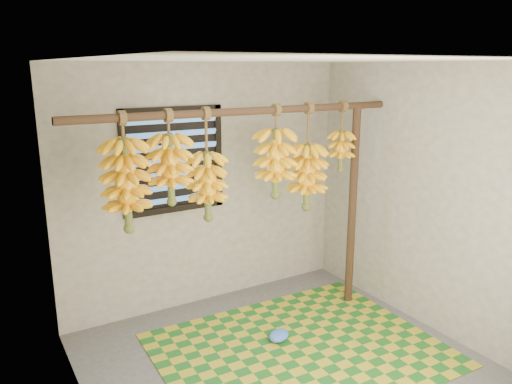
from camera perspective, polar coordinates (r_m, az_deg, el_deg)
floor at (r=4.25m, az=4.05°, el=-19.66°), size 3.00×3.00×0.01m
ceiling at (r=3.53m, az=4.75°, el=14.89°), size 3.00×3.00×0.01m
wall_back at (r=4.97m, az=-5.66°, el=0.64°), size 3.00×0.01×2.40m
wall_left at (r=3.15m, az=-18.91°, el=-8.23°), size 0.01×3.00×2.40m
wall_right at (r=4.71m, az=19.50°, el=-0.87°), size 0.01×3.00×2.40m
window at (r=4.75m, az=-9.42°, el=3.58°), size 1.00×0.04×1.00m
hanging_pole at (r=4.14m, az=-1.08°, el=9.21°), size 3.00×0.06×0.06m
support_post at (r=5.02m, az=10.96°, el=-1.79°), size 0.08×0.08×2.00m
woven_mat at (r=4.48m, az=5.04°, el=-17.54°), size 2.37×1.92×0.01m
plastic_bag at (r=4.58m, az=2.64°, el=-16.07°), size 0.26×0.23×0.09m
banana_bunch_a at (r=3.81m, az=-14.60°, el=0.72°), size 0.35×0.35×0.90m
banana_bunch_b at (r=3.90m, az=-9.76°, el=2.58°), size 0.35×0.35×0.74m
banana_bunch_c at (r=4.06m, az=-5.57°, el=0.68°), size 0.31×0.31×0.92m
banana_bunch_d at (r=4.35m, az=2.25°, el=3.31°), size 0.35×0.35×0.81m
banana_bunch_e at (r=4.57m, az=5.84°, el=1.77°), size 0.34×0.34×0.97m
banana_bunch_f at (r=4.78m, az=9.69°, el=4.66°), size 0.25×0.25×0.67m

